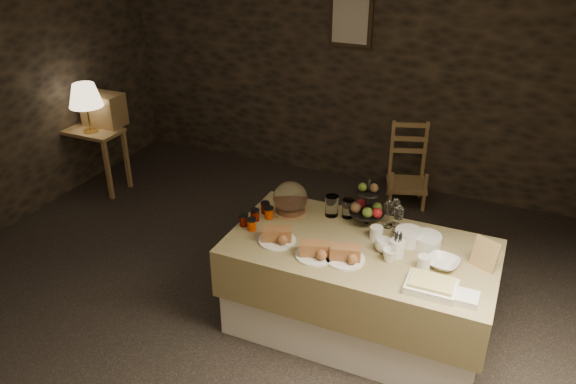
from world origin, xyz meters
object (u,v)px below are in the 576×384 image
at_px(console_table, 93,141).
at_px(buffet_table, 358,282).
at_px(wine_rack, 104,109).
at_px(fruit_stand, 368,207).
at_px(chair, 409,168).
at_px(table_lamp, 85,96).

bearing_deg(console_table, buffet_table, -17.78).
relative_size(buffet_table, console_table, 2.66).
bearing_deg(console_table, wine_rack, 74.48).
bearing_deg(fruit_stand, chair, 92.31).
bearing_deg(fruit_stand, console_table, 166.74).
xyz_separation_m(console_table, table_lamp, (0.05, -0.05, 0.51)).
height_order(wine_rack, fruit_stand, fruit_stand).
xyz_separation_m(console_table, fruit_stand, (3.22, -0.76, 0.31)).
distance_m(console_table, wine_rack, 0.35).
xyz_separation_m(wine_rack, chair, (3.09, 0.89, -0.48)).
height_order(console_table, fruit_stand, fruit_stand).
distance_m(table_lamp, wine_rack, 0.31).
xyz_separation_m(chair, fruit_stand, (0.07, -1.83, 0.49)).
xyz_separation_m(table_lamp, chair, (3.09, 1.12, -0.70)).
xyz_separation_m(buffet_table, console_table, (-3.27, 1.05, 0.14)).
distance_m(console_table, table_lamp, 0.52).
bearing_deg(table_lamp, buffet_table, -17.23).
relative_size(console_table, fruit_stand, 1.86).
xyz_separation_m(buffet_table, chair, (-0.12, 2.12, -0.04)).
bearing_deg(chair, console_table, -179.05).
xyz_separation_m(buffet_table, table_lamp, (-3.22, 1.00, 0.65)).
relative_size(table_lamp, chair, 0.78).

